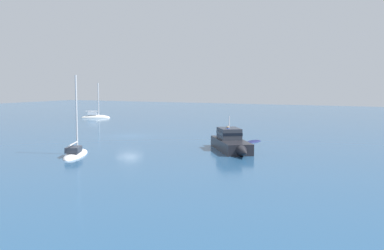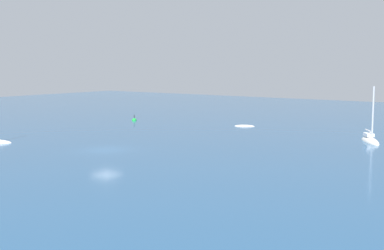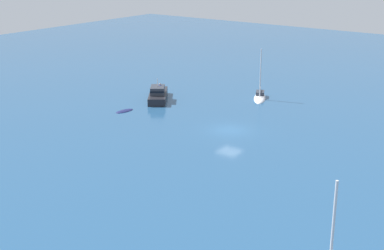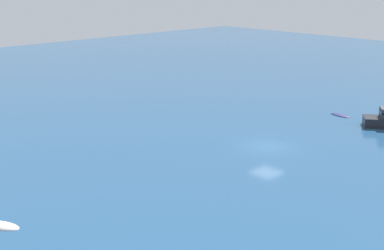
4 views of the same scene
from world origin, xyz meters
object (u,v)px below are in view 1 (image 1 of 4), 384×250
Objects in this scene: sloop at (96,117)px; sloop_1 at (76,154)px; dinghy at (254,142)px; cabin_cruiser at (231,142)px.

sloop is 0.92× the size of sloop_1.
dinghy is 18.26m from sloop_1.
dinghy is 38.85m from sloop.
cabin_cruiser is at bearing -70.00° from sloop.
sloop is (34.58, -17.70, 0.15)m from dinghy.
dinghy is 0.34× the size of cabin_cruiser.
cabin_cruiser is at bearing 8.85° from dinghy.
sloop reaches higher than dinghy.
dinghy is at bearing -62.09° from sloop.
sloop_1 reaches higher than sloop.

